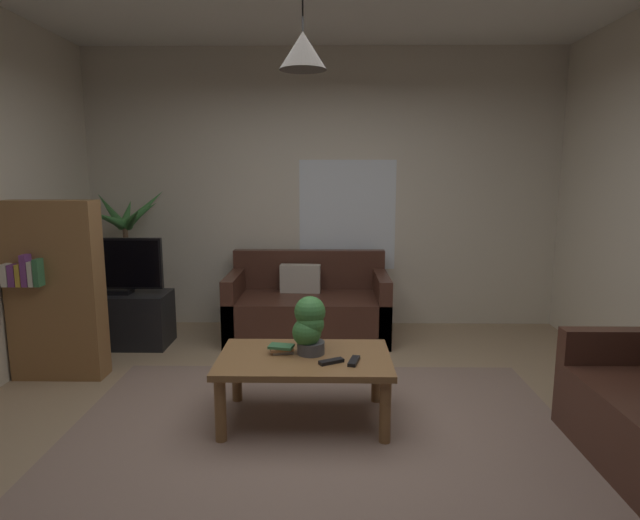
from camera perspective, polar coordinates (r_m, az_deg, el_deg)
The scene contains 17 objects.
floor at distance 3.41m, azimuth -0.08°, elevation -18.76°, with size 4.87×4.86×0.02m, color #9E8466.
rug at distance 3.22m, azimuth -0.14°, elevation -20.23°, with size 3.16×2.67×0.01m, color gray.
wall_back at distance 5.46m, azimuth 0.34°, elevation 7.68°, with size 4.99×0.06×2.85m, color beige.
window_pane at distance 5.44m, azimuth 3.02°, elevation 4.93°, with size 1.00×0.01×1.14m, color white.
couch_under_window at distance 5.13m, azimuth -1.33°, elevation -5.44°, with size 1.55×0.81×0.82m.
coffee_table at distance 3.43m, azimuth -1.71°, elevation -11.50°, with size 1.11×0.69×0.44m.
book_on_table_0 at distance 3.47m, azimuth -4.09°, elevation -9.94°, with size 0.13×0.09×0.02m, color beige.
book_on_table_1 at distance 3.45m, azimuth -4.21°, elevation -9.71°, with size 0.15×0.08×0.02m, color #99663F.
book_on_table_2 at distance 3.44m, azimuth -4.29°, elevation -9.44°, with size 0.16×0.10×0.02m, color #387247.
remote_on_table_0 at distance 3.29m, azimuth 3.74°, elevation -11.01°, with size 0.05×0.16×0.02m, color black.
remote_on_table_1 at distance 3.28m, azimuth 1.25°, elevation -11.07°, with size 0.05×0.16×0.02m, color black.
potted_plant_on_table at distance 3.40m, azimuth -1.19°, elevation -7.08°, with size 0.22×0.23×0.38m.
tv_stand at distance 5.24m, azimuth -20.97°, elevation -6.08°, with size 0.90×0.44×0.50m, color black.
tv at distance 5.11m, azimuth -21.40°, elevation -0.55°, with size 0.84×0.16×0.52m.
potted_palm_corner at distance 5.56m, azimuth -20.31°, elevation -0.77°, with size 0.77×0.72×1.47m.
bookshelf_corner at distance 4.53m, azimuth -27.09°, elevation -2.95°, with size 0.70×0.31×1.40m.
pendant_lamp at distance 3.27m, azimuth -1.89°, elevation 21.99°, with size 0.28×0.28×0.65m.
Camera 1 is at (0.05, -3.00, 1.61)m, focal length 29.17 mm.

